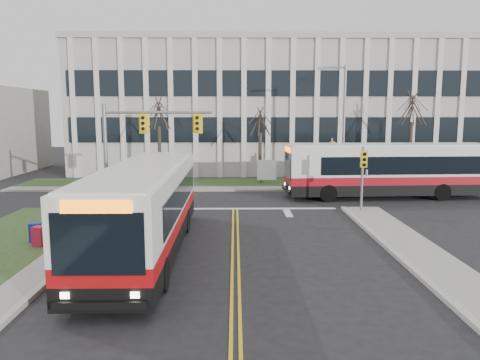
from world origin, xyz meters
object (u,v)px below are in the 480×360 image
bus_main (145,211)px  newspaper_box_red (40,237)px  newspaper_box_blue (36,234)px  streetlight (342,119)px  bus_cross (386,172)px  directory_sign (267,170)px

bus_main → newspaper_box_red: bearing=171.4°
newspaper_box_blue → newspaper_box_red: (0.43, -0.65, 0.00)m
streetlight → bus_main: (-11.69, -16.81, -3.44)m
bus_cross → newspaper_box_blue: bearing=-62.3°
directory_sign → bus_cross: 9.49m
streetlight → directory_sign: bearing=166.8°
bus_cross → newspaper_box_red: bus_cross is taller
bus_main → bus_cross: size_ratio=0.99×
streetlight → bus_main: size_ratio=0.70×
bus_cross → newspaper_box_blue: 21.88m
newspaper_box_red → newspaper_box_blue: bearing=142.0°
streetlight → directory_sign: (-5.53, 1.30, -4.02)m
directory_sign → bus_main: bearing=-108.8°
bus_main → bus_cross: bearing=41.9°
bus_main → newspaper_box_blue: bearing=165.0°
directory_sign → newspaper_box_blue: directory_sign is taller
directory_sign → bus_main: (-6.16, -18.11, 0.59)m
bus_cross → newspaper_box_red: 21.85m
directory_sign → newspaper_box_red: (-10.73, -17.45, -0.70)m
bus_main → bus_cross: bus_cross is taller
bus_main → newspaper_box_red: bus_main is taller
newspaper_box_blue → newspaper_box_red: bearing=-67.6°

